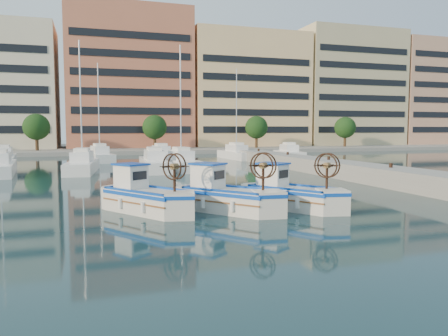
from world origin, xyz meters
TOP-DOWN VIEW (x-y plane):
  - ground at (0.00, 0.00)m, footprint 300.00×300.00m
  - quay at (13.00, 8.00)m, footprint 3.00×60.00m
  - waterfront at (9.23, 65.04)m, footprint 180.00×40.00m
  - yacht_marina at (-2.63, 27.47)m, footprint 37.55×22.14m
  - fishing_boat_a at (-4.11, 1.08)m, footprint 3.81×4.52m
  - fishing_boat_b at (-0.55, 0.17)m, footprint 4.08×4.45m
  - fishing_boat_c at (2.59, -0.02)m, footprint 3.78×4.44m

SIDE VIEW (x-z plane):
  - ground at x=0.00m, z-range 0.00..0.00m
  - yacht_marina at x=-2.63m, z-range -5.22..6.28m
  - quay at x=13.00m, z-range 0.00..1.20m
  - fishing_boat_c at x=2.59m, z-range -0.61..2.11m
  - fishing_boat_a at x=-4.11m, z-range -0.62..2.14m
  - fishing_boat_b at x=-0.55m, z-range -0.62..2.16m
  - waterfront at x=9.23m, z-range -1.70..23.90m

